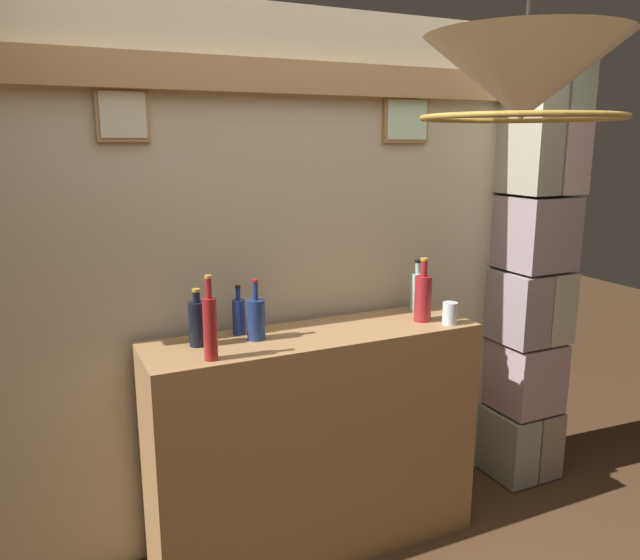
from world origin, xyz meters
TOP-DOWN VIEW (x-y plane):
  - panelled_rear_partition at (0.00, 1.10)m, footprint 3.28×0.15m
  - stone_pillar at (1.33, 0.93)m, footprint 0.37×0.38m
  - bar_shelf_unit at (0.00, 0.81)m, footprint 1.50×0.42m
  - liquor_bottle_sherry at (-0.50, 0.68)m, footprint 0.05×0.05m
  - liquor_bottle_vodka at (-0.26, 0.84)m, footprint 0.08×0.08m
  - liquor_bottle_amaro at (-0.31, 0.94)m, footprint 0.06×0.06m
  - liquor_bottle_rye at (0.54, 0.77)m, footprint 0.08×0.08m
  - liquor_bottle_brandy at (-0.51, 0.87)m, footprint 0.07×0.07m
  - liquor_bottle_whiskey at (0.61, 0.93)m, footprint 0.06×0.06m
  - glass_tumbler_rocks at (0.62, 0.68)m, footprint 0.07×0.07m
  - pendant_lamp at (0.21, -0.15)m, footprint 0.57×0.57m

SIDE VIEW (x-z plane):
  - bar_shelf_unit at x=0.00m, z-range 0.00..1.05m
  - glass_tumbler_rocks at x=0.62m, z-range 1.05..1.15m
  - liquor_bottle_amaro at x=-0.31m, z-range 1.02..1.24m
  - liquor_bottle_vodka at x=-0.26m, z-range 1.01..1.27m
  - liquor_bottle_brandy at x=-0.51m, z-range 1.03..1.27m
  - liquor_bottle_whiskey at x=0.61m, z-range 1.02..1.28m
  - liquor_bottle_rye at x=0.54m, z-range 1.02..1.32m
  - liquor_bottle_sherry at x=-0.50m, z-range 1.02..1.35m
  - stone_pillar at x=1.33m, z-range 0.00..2.38m
  - panelled_rear_partition at x=0.00m, z-range 0.06..2.51m
  - pendant_lamp at x=0.21m, z-range 1.76..2.32m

